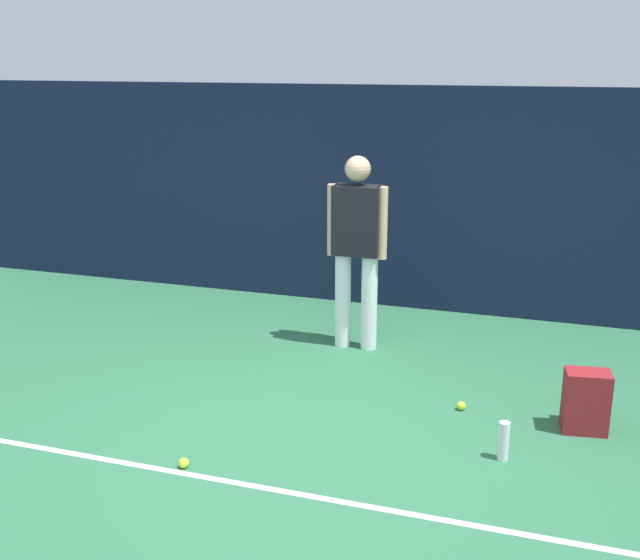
% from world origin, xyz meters
% --- Properties ---
extents(ground_plane, '(12.00, 12.00, 0.00)m').
position_xyz_m(ground_plane, '(0.00, 0.00, 0.00)').
color(ground_plane, '#2D6B47').
extents(back_fence, '(10.00, 0.10, 2.23)m').
position_xyz_m(back_fence, '(0.00, 3.00, 1.12)').
color(back_fence, '#141E38').
rests_on(back_fence, ground).
extents(court_line, '(9.00, 0.05, 0.00)m').
position_xyz_m(court_line, '(0.00, -0.70, 0.00)').
color(court_line, white).
rests_on(court_line, ground).
extents(tennis_player, '(0.53, 0.22, 1.70)m').
position_xyz_m(tennis_player, '(-0.10, 1.73, 0.97)').
color(tennis_player, white).
rests_on(tennis_player, ground).
extents(backpack, '(0.33, 0.32, 0.44)m').
position_xyz_m(backpack, '(1.83, 0.68, 0.21)').
color(backpack, maroon).
rests_on(backpack, ground).
extents(tennis_ball_near_player, '(0.07, 0.07, 0.07)m').
position_xyz_m(tennis_ball_near_player, '(-0.57, -0.63, 0.03)').
color(tennis_ball_near_player, '#CCE033').
rests_on(tennis_ball_near_player, ground).
extents(tennis_ball_mid_court, '(0.07, 0.07, 0.07)m').
position_xyz_m(tennis_ball_mid_court, '(0.98, 0.73, 0.03)').
color(tennis_ball_mid_court, '#CCE033').
rests_on(tennis_ball_mid_court, ground).
extents(water_bottle, '(0.07, 0.07, 0.26)m').
position_xyz_m(water_bottle, '(1.34, 0.09, 0.13)').
color(water_bottle, white).
rests_on(water_bottle, ground).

